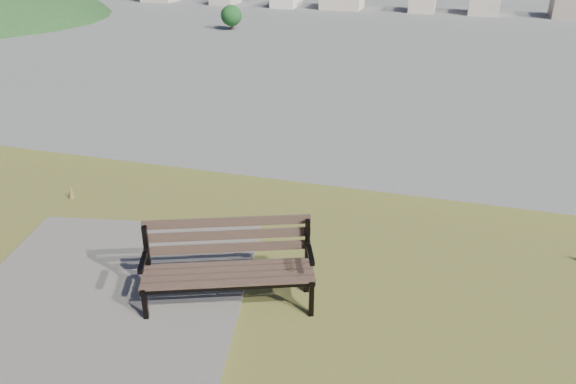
% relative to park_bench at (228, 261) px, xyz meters
% --- Properties ---
extents(park_bench, '(1.66, 1.04, 0.83)m').
position_rel_park_bench_xyz_m(park_bench, '(0.00, 0.00, 0.00)').
color(park_bench, '#463528').
rests_on(park_bench, hilltop_mesa).
extents(gravel_patch, '(3.31, 4.21, 0.08)m').
position_rel_park_bench_xyz_m(gravel_patch, '(-1.09, -0.73, -0.44)').
color(gravel_patch, '#6A645C').
rests_on(gravel_patch, hilltop_mesa).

